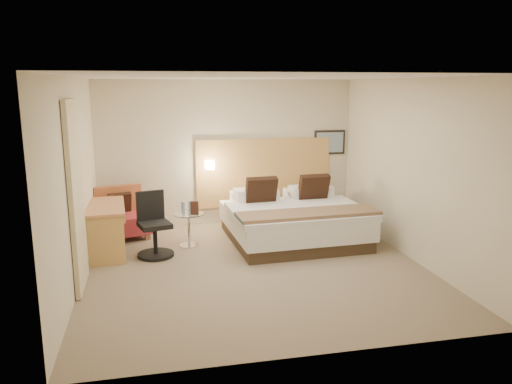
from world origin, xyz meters
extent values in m
cube|color=#806E56|center=(0.00, 0.00, -0.01)|extent=(4.80, 5.00, 0.02)
cube|color=white|center=(0.00, 0.00, 2.71)|extent=(4.80, 5.00, 0.02)
cube|color=beige|center=(0.00, 2.51, 1.35)|extent=(4.80, 0.02, 2.70)
cube|color=beige|center=(0.00, -2.51, 1.35)|extent=(4.80, 0.02, 2.70)
cube|color=beige|center=(-2.41, 0.00, 1.35)|extent=(0.02, 5.00, 2.70)
cube|color=beige|center=(2.41, 0.00, 1.35)|extent=(0.02, 5.00, 2.70)
cube|color=tan|center=(0.70, 2.47, 0.95)|extent=(2.60, 0.04, 1.30)
cube|color=black|center=(2.02, 2.48, 1.50)|extent=(0.62, 0.03, 0.47)
cube|color=#758CA1|center=(2.02, 2.46, 1.50)|extent=(0.54, 0.01, 0.39)
cylinder|color=silver|center=(-0.35, 2.42, 1.15)|extent=(0.02, 0.12, 0.02)
cube|color=#FFEDC6|center=(-0.35, 2.36, 1.15)|extent=(0.15, 0.15, 0.15)
cube|color=beige|center=(-2.36, -0.25, 1.22)|extent=(0.06, 0.90, 2.42)
cylinder|color=#8EAADC|center=(-0.94, 1.22, 0.65)|extent=(0.07, 0.07, 0.20)
cylinder|color=#96C4E8|center=(-0.82, 1.25, 0.65)|extent=(0.07, 0.07, 0.20)
cube|color=#3D2019|center=(-0.76, 1.12, 0.66)|extent=(0.14, 0.08, 0.22)
cube|color=#3B2C1D|center=(0.90, 1.15, 0.10)|extent=(2.17, 2.17, 0.19)
cube|color=white|center=(0.90, 1.15, 0.35)|extent=(2.23, 2.23, 0.32)
cube|color=silver|center=(0.92, 0.85, 0.56)|extent=(2.27, 1.64, 0.11)
cube|color=white|center=(0.36, 1.91, 0.61)|extent=(0.77, 0.44, 0.19)
cube|color=white|center=(1.38, 1.97, 0.61)|extent=(0.77, 0.44, 0.19)
cube|color=white|center=(0.37, 1.64, 0.71)|extent=(0.77, 0.44, 0.19)
cube|color=white|center=(1.39, 1.69, 0.71)|extent=(0.77, 0.44, 0.19)
cube|color=black|center=(0.41, 1.43, 0.80)|extent=(0.55, 0.31, 0.55)
cube|color=black|center=(1.37, 1.47, 0.80)|extent=(0.55, 0.31, 0.55)
cube|color=#D4642B|center=(0.94, 0.43, 0.64)|extent=(2.26, 0.70, 0.05)
cube|color=#9D754A|center=(-2.16, 1.49, 0.05)|extent=(0.10, 0.10, 0.10)
cube|color=#AD6F51|center=(-1.53, 1.68, 0.05)|extent=(0.10, 0.10, 0.10)
cube|color=tan|center=(-2.33, 2.04, 0.05)|extent=(0.10, 0.10, 0.10)
cube|color=tan|center=(-1.70, 2.23, 0.05)|extent=(0.10, 0.10, 0.10)
cube|color=#A12B32|center=(-1.93, 1.86, 0.26)|extent=(1.00, 0.93, 0.31)
cube|color=#A4512C|center=(-2.01, 2.15, 0.64)|extent=(0.82, 0.36, 0.46)
cube|color=black|center=(-1.98, 2.04, 0.57)|extent=(0.43, 0.30, 0.40)
cylinder|color=white|center=(-0.85, 1.18, 0.01)|extent=(0.41, 0.41, 0.02)
cylinder|color=silver|center=(-0.85, 1.18, 0.28)|extent=(0.05, 0.05, 0.51)
cylinder|color=white|center=(-0.85, 1.18, 0.54)|extent=(0.61, 0.61, 0.01)
cube|color=#C47C4D|center=(-2.14, 1.08, 0.76)|extent=(0.65, 1.28, 0.04)
cube|color=tan|center=(-2.10, 0.50, 0.37)|extent=(0.52, 0.08, 0.74)
cube|color=#AA8142|center=(-2.18, 1.66, 0.37)|extent=(0.52, 0.08, 0.74)
cube|color=tan|center=(-2.09, 1.09, 0.68)|extent=(0.54, 1.19, 0.10)
cylinder|color=black|center=(-1.40, 0.77, 0.03)|extent=(0.68, 0.68, 0.04)
cylinder|color=black|center=(-1.40, 0.77, 0.27)|extent=(0.08, 0.08, 0.43)
cube|color=black|center=(-1.40, 0.77, 0.50)|extent=(0.55, 0.55, 0.08)
cube|color=black|center=(-1.45, 0.97, 0.77)|extent=(0.43, 0.16, 0.45)
camera|label=1|loc=(-1.43, -6.72, 2.59)|focal=35.00mm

